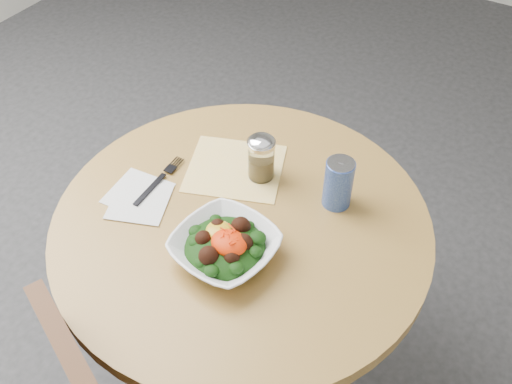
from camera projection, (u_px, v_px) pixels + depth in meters
The scene contains 8 objects.
ground at pixel (246, 370), 1.88m from camera, with size 6.00×6.00×0.00m, color #2A2A2C.
table at pixel (243, 269), 1.49m from camera, with size 0.90×0.90×0.75m.
cloth_napkin at pixel (235, 168), 1.47m from camera, with size 0.24×0.22×0.00m, color #E8A00C.
paper_napkins at pixel (139, 197), 1.40m from camera, with size 0.19×0.19×0.00m.
salad_bowl at pixel (225, 246), 1.25m from camera, with size 0.25×0.25×0.08m.
fork at pixel (160, 179), 1.44m from camera, with size 0.03×0.20×0.00m.
spice_shaker at pixel (261, 158), 1.41m from camera, with size 0.07×0.07×0.13m.
beverage_can at pixel (338, 183), 1.34m from camera, with size 0.07×0.07×0.13m.
Camera 1 is at (0.50, -0.75, 1.76)m, focal length 40.00 mm.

